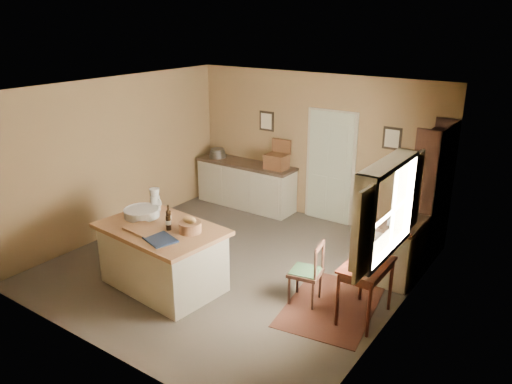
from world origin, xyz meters
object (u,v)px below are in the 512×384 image
desk_chair (305,273)px  shelving_unit (434,194)px  writing_desk (367,271)px  work_island (163,255)px  sideboard (246,183)px  right_cabinet (401,248)px

desk_chair → shelving_unit: (0.96, 2.26, 0.64)m
writing_desk → desk_chair: 0.84m
work_island → sideboard: (-0.88, 3.23, -0.00)m
writing_desk → shelving_unit: shelving_unit is taller
writing_desk → right_cabinet: right_cabinet is taller
work_island → desk_chair: work_island is taller
work_island → sideboard: 3.35m
writing_desk → desk_chair: (-0.80, -0.10, -0.23)m
sideboard → work_island: bearing=-74.7°
shelving_unit → right_cabinet: bearing=-100.1°
work_island → writing_desk: 2.80m
desk_chair → shelving_unit: 2.54m
right_cabinet → sideboard: bearing=163.1°
work_island → desk_chair: 2.01m
writing_desk → shelving_unit: 2.21m
work_island → writing_desk: work_island is taller
sideboard → right_cabinet: 3.70m
writing_desk → desk_chair: bearing=-173.0°
sideboard → writing_desk: (3.54, -2.36, 0.18)m
work_island → desk_chair: (1.86, 0.77, -0.05)m
desk_chair → shelving_unit: shelving_unit is taller
sideboard → desk_chair: size_ratio=2.40×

